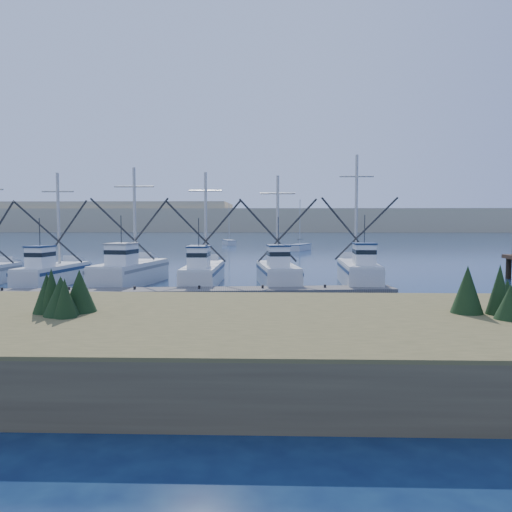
% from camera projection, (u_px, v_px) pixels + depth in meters
% --- Properties ---
extents(ground, '(500.00, 500.00, 0.00)m').
position_uv_depth(ground, '(281.00, 311.00, 25.74)').
color(ground, '#0D1C3B').
rests_on(ground, ground).
extents(shore_bank, '(40.00, 10.00, 1.60)m').
position_uv_depth(shore_bank, '(37.00, 341.00, 15.96)').
color(shore_bank, '#4C422D').
rests_on(shore_bank, ground).
extents(floating_dock, '(30.91, 5.16, 0.41)m').
position_uv_depth(floating_dock, '(151.00, 292.00, 31.09)').
color(floating_dock, '#68625D').
rests_on(floating_dock, ground).
extents(dune_ridge, '(360.00, 60.00, 10.00)m').
position_uv_depth(dune_ridge, '(272.00, 220.00, 234.78)').
color(dune_ridge, tan).
rests_on(dune_ridge, ground).
extents(trawler_fleet, '(30.03, 8.86, 9.55)m').
position_uv_depth(trawler_fleet, '(178.00, 272.00, 36.01)').
color(trawler_fleet, silver).
rests_on(trawler_fleet, ground).
extents(sailboat_near, '(4.11, 6.51, 8.10)m').
position_uv_depth(sailboat_near, '(300.00, 247.00, 79.59)').
color(sailboat_near, silver).
rests_on(sailboat_near, ground).
extents(sailboat_far, '(3.16, 5.32, 8.10)m').
position_uv_depth(sailboat_far, '(229.00, 243.00, 97.00)').
color(sailboat_far, silver).
rests_on(sailboat_far, ground).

